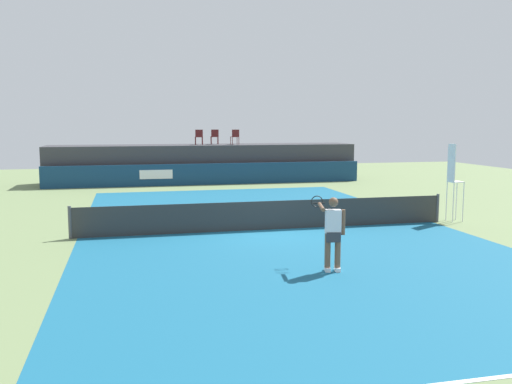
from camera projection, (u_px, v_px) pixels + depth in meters
The scene contains 14 objects.
ground_plane at pixel (248, 215), 20.93m from camera, with size 48.00×48.00×0.00m, color #6B7F51.
court_inner at pixel (268, 230), 18.04m from camera, with size 12.00×22.00×0.00m, color #16597A.
line_near_baseline at pixel (469, 381), 7.46m from camera, with size 12.00×0.10×0.00m, color white.
sponsor_wall at pixel (208, 174), 30.99m from camera, with size 18.00×0.22×1.20m.
spectator_platform at pixel (204, 163), 32.67m from camera, with size 18.00×2.80×2.20m, color #38383D.
spectator_chair_far_left at pixel (199, 136), 32.31m from camera, with size 0.46×0.46×0.89m.
spectator_chair_left at pixel (215, 136), 32.79m from camera, with size 0.45×0.45×0.89m.
spectator_chair_center at pixel (235, 136), 32.61m from camera, with size 0.47×0.47×0.89m.
umpire_chair at pixel (453, 177), 19.37m from camera, with size 0.45×0.45×2.76m.
tennis_net at pixel (268, 215), 17.98m from camera, with size 12.40×0.02×0.95m, color #2D2D2D.
net_post_near at pixel (70, 222), 16.56m from camera, with size 0.10×0.10×1.00m, color #4C4C51.
net_post_far at pixel (438, 208), 19.38m from camera, with size 0.10×0.10×1.00m, color #4C4C51.
tennis_player at pixel (333, 231), 12.89m from camera, with size 0.57×1.21×1.77m.
tennis_ball at pixel (334, 198), 25.23m from camera, with size 0.07×0.07×0.07m, color #D8EA33.
Camera 1 is at (-4.45, -17.17, 3.50)m, focal length 38.46 mm.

